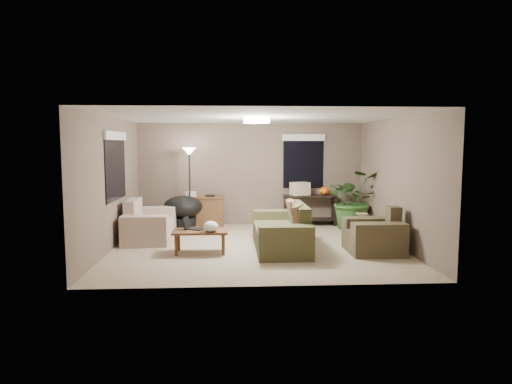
{
  "coord_description": "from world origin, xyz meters",
  "views": [
    {
      "loc": [
        -0.49,
        -8.72,
        1.99
      ],
      "look_at": [
        0.0,
        0.2,
        1.05
      ],
      "focal_mm": 32.0,
      "sensor_mm": 36.0,
      "label": 1
    }
  ],
  "objects": [
    {
      "name": "cardboard_box",
      "position": [
        1.19,
        2.27,
        0.91
      ],
      "size": [
        0.5,
        0.43,
        0.31
      ],
      "primitive_type": "cube",
      "rotation": [
        0.0,
        0.0,
        0.34
      ],
      "color": "beige",
      "rests_on": "console_table"
    },
    {
      "name": "console_table",
      "position": [
        1.44,
        2.27,
        0.44
      ],
      "size": [
        1.3,
        0.4,
        0.75
      ],
      "color": "black",
      "rests_on": "ground"
    },
    {
      "name": "throw_pillows",
      "position": [
        0.75,
        -0.14,
        0.65
      ],
      "size": [
        0.4,
        1.38,
        0.47
      ],
      "color": "#8C7251",
      "rests_on": "main_sofa"
    },
    {
      "name": "ceiling_fixture",
      "position": [
        0.0,
        0.0,
        2.44
      ],
      "size": [
        0.5,
        0.5,
        0.1
      ],
      "primitive_type": "cylinder",
      "color": "white",
      "rests_on": "room_shell"
    },
    {
      "name": "coffee_table",
      "position": [
        -1.06,
        -0.46,
        0.36
      ],
      "size": [
        1.0,
        0.55,
        0.42
      ],
      "color": "brown",
      "rests_on": "ground"
    },
    {
      "name": "window_left",
      "position": [
        -2.73,
        0.3,
        1.78
      ],
      "size": [
        0.05,
        1.56,
        1.33
      ],
      "color": "black",
      "rests_on": "room_shell"
    },
    {
      "name": "loveseat",
      "position": [
        -2.22,
        0.78,
        0.3
      ],
      "size": [
        0.9,
        1.6,
        0.85
      ],
      "color": "beige",
      "rests_on": "ground"
    },
    {
      "name": "laptop",
      "position": [
        -1.23,
        -0.36,
        0.48
      ],
      "size": [
        0.43,
        0.35,
        0.24
      ],
      "color": "black",
      "rests_on": "coffee_table"
    },
    {
      "name": "cat_scratching_post",
      "position": [
        2.34,
        0.9,
        0.21
      ],
      "size": [
        0.32,
        0.32,
        0.5
      ],
      "color": "tan",
      "rests_on": "ground"
    },
    {
      "name": "pumpkin",
      "position": [
        1.79,
        2.27,
        0.85
      ],
      "size": [
        0.29,
        0.29,
        0.2
      ],
      "primitive_type": "ellipsoid",
      "rotation": [
        0.0,
        0.0,
        0.22
      ],
      "color": "orange",
      "rests_on": "console_table"
    },
    {
      "name": "room_shell",
      "position": [
        0.0,
        0.0,
        1.25
      ],
      "size": [
        5.5,
        5.5,
        5.5
      ],
      "color": "tan",
      "rests_on": "ground"
    },
    {
      "name": "armchair",
      "position": [
        2.15,
        -0.59,
        0.3
      ],
      "size": [
        0.95,
        1.0,
        0.85
      ],
      "color": "#4D462E",
      "rests_on": "ground"
    },
    {
      "name": "floor_lamp",
      "position": [
        -1.46,
        1.96,
        1.6
      ],
      "size": [
        0.32,
        0.32,
        1.91
      ],
      "color": "black",
      "rests_on": "ground"
    },
    {
      "name": "plastic_bag",
      "position": [
        -0.86,
        -0.61,
        0.52
      ],
      "size": [
        0.33,
        0.31,
        0.19
      ],
      "primitive_type": "ellipsoid",
      "rotation": [
        0.0,
        0.0,
        -0.26
      ],
      "color": "white",
      "rests_on": "coffee_table"
    },
    {
      "name": "main_sofa",
      "position": [
        0.49,
        -0.14,
        0.29
      ],
      "size": [
        0.95,
        2.2,
        0.85
      ],
      "color": "#4B4C2D",
      "rests_on": "ground"
    },
    {
      "name": "papasan_chair",
      "position": [
        -1.61,
        1.85,
        0.47
      ],
      "size": [
        0.92,
        0.92,
        0.8
      ],
      "color": "black",
      "rests_on": "ground"
    },
    {
      "name": "desk_papers",
      "position": [
        -1.35,
        2.11,
        0.8
      ],
      "size": [
        0.7,
        0.29,
        0.12
      ],
      "color": "silver",
      "rests_on": "desk"
    },
    {
      "name": "desk",
      "position": [
        -1.19,
        2.12,
        0.38
      ],
      "size": [
        1.1,
        0.5,
        0.75
      ],
      "color": "brown",
      "rests_on": "ground"
    },
    {
      "name": "window_back",
      "position": [
        1.3,
        2.48,
        1.79
      ],
      "size": [
        1.06,
        0.05,
        1.33
      ],
      "color": "black",
      "rests_on": "room_shell"
    },
    {
      "name": "houseplant",
      "position": [
        2.37,
        1.7,
        0.54
      ],
      "size": [
        1.26,
        1.4,
        1.09
      ],
      "primitive_type": "imported",
      "color": "#2D5923",
      "rests_on": "ground"
    }
  ]
}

